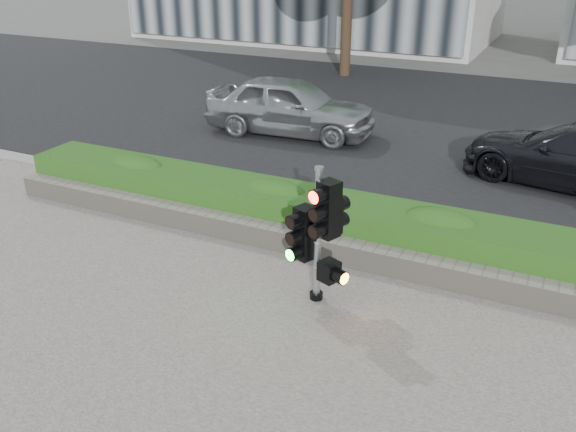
{
  "coord_description": "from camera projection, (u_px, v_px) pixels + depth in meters",
  "views": [
    {
      "loc": [
        2.95,
        -5.62,
        4.43
      ],
      "look_at": [
        -0.03,
        0.6,
        1.26
      ],
      "focal_mm": 38.0,
      "sensor_mm": 36.0,
      "label": 1
    }
  ],
  "objects": [
    {
      "name": "stone_wall",
      "position": [
        327.0,
        248.0,
        9.09
      ],
      "size": [
        12.0,
        0.32,
        0.34
      ],
      "primitive_type": "cube",
      "color": "gray",
      "rests_on": "sidewalk"
    },
    {
      "name": "curb",
      "position": [
        355.0,
        224.0,
        10.17
      ],
      "size": [
        60.0,
        0.25,
        0.12
      ],
      "primitive_type": "cube",
      "color": "gray",
      "rests_on": "ground"
    },
    {
      "name": "traffic_signal",
      "position": [
        321.0,
        229.0,
        7.71
      ],
      "size": [
        0.69,
        0.58,
        1.87
      ],
      "rotation": [
        0.0,
        0.0,
        -0.38
      ],
      "color": "black",
      "rests_on": "sidewalk"
    },
    {
      "name": "road",
      "position": [
        445.0,
        123.0,
        15.8
      ],
      "size": [
        60.0,
        13.0,
        0.02
      ],
      "primitive_type": "cube",
      "color": "black",
      "rests_on": "ground"
    },
    {
      "name": "hedge",
      "position": [
        343.0,
        221.0,
        9.55
      ],
      "size": [
        12.0,
        1.0,
        0.68
      ],
      "primitive_type": "cube",
      "color": "#438829",
      "rests_on": "sidewalk"
    },
    {
      "name": "ground",
      "position": [
        269.0,
        326.0,
        7.61
      ],
      "size": [
        120.0,
        120.0,
        0.0
      ],
      "primitive_type": "plane",
      "color": "#51514C",
      "rests_on": "ground"
    },
    {
      "name": "car_silver",
      "position": [
        290.0,
        106.0,
        14.64
      ],
      "size": [
        4.19,
        1.9,
        1.39
      ],
      "primitive_type": "imported",
      "rotation": [
        0.0,
        0.0,
        1.63
      ],
      "color": "#A5A7AC",
      "rests_on": "road"
    }
  ]
}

